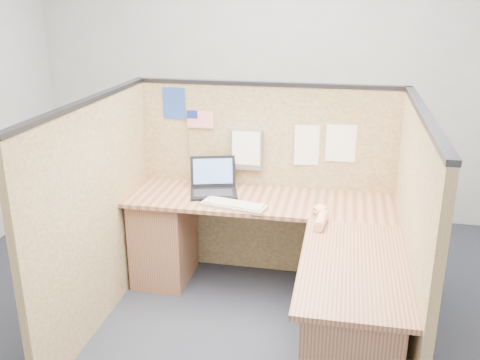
% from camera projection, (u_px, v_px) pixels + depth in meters
% --- Properties ---
extents(floor, '(5.00, 5.00, 0.00)m').
position_uv_depth(floor, '(242.00, 339.00, 3.50)').
color(floor, '#21252E').
rests_on(floor, ground).
extents(wall_back, '(5.00, 0.00, 5.00)m').
position_uv_depth(wall_back, '(287.00, 76.00, 5.13)').
color(wall_back, '#A7A9AD').
rests_on(wall_back, floor).
extents(cubicle_partitions, '(2.06, 1.83, 1.53)m').
position_uv_depth(cubicle_partitions, '(254.00, 207.00, 3.65)').
color(cubicle_partitions, brown).
rests_on(cubicle_partitions, floor).
extents(l_desk, '(1.95, 1.75, 0.73)m').
position_uv_depth(l_desk, '(276.00, 268.00, 3.60)').
color(l_desk, brown).
rests_on(l_desk, floor).
extents(laptop, '(0.40, 0.41, 0.25)m').
position_uv_depth(laptop, '(216.00, 184.00, 4.01)').
color(laptop, black).
rests_on(laptop, l_desk).
extents(keyboard, '(0.48, 0.25, 0.03)m').
position_uv_depth(keyboard, '(234.00, 205.00, 3.73)').
color(keyboard, gray).
rests_on(keyboard, l_desk).
extents(mouse, '(0.11, 0.08, 0.04)m').
position_uv_depth(mouse, '(321.00, 211.00, 3.61)').
color(mouse, silver).
rests_on(mouse, l_desk).
extents(hand_forearm, '(0.10, 0.36, 0.08)m').
position_uv_depth(hand_forearm, '(321.00, 217.00, 3.49)').
color(hand_forearm, tan).
rests_on(hand_forearm, l_desk).
extents(blue_poster, '(0.18, 0.01, 0.24)m').
position_uv_depth(blue_poster, '(174.00, 103.00, 4.09)').
color(blue_poster, '#204495').
rests_on(blue_poster, cubicle_partitions).
extents(american_flag, '(0.21, 0.01, 0.36)m').
position_uv_depth(american_flag, '(197.00, 121.00, 4.09)').
color(american_flag, olive).
rests_on(american_flag, cubicle_partitions).
extents(file_holder, '(0.24, 0.05, 0.31)m').
position_uv_depth(file_holder, '(247.00, 150.00, 4.07)').
color(file_holder, slate).
rests_on(file_holder, cubicle_partitions).
extents(paper_left, '(0.24, 0.03, 0.31)m').
position_uv_depth(paper_left, '(311.00, 145.00, 3.99)').
color(paper_left, white).
rests_on(paper_left, cubicle_partitions).
extents(paper_right, '(0.22, 0.01, 0.28)m').
position_uv_depth(paper_right, '(341.00, 143.00, 3.94)').
color(paper_right, white).
rests_on(paper_right, cubicle_partitions).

